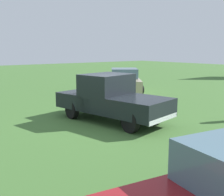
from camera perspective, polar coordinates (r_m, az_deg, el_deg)
name	(u,v)px	position (r m, az deg, el deg)	size (l,w,h in m)	color
ground_plane	(106,121)	(10.76, -1.24, -4.79)	(80.00, 80.00, 0.00)	#3D662D
pickup_truck	(110,97)	(10.70, -0.47, 0.19)	(4.83, 2.69, 1.80)	black
sedan_near	(124,81)	(18.08, 2.55, 3.49)	(4.55, 4.07, 1.50)	black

